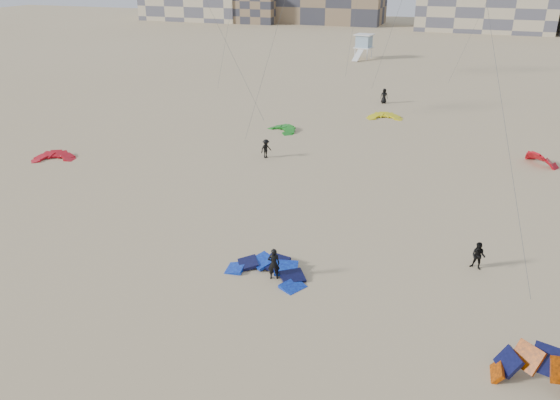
% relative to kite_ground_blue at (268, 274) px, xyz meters
% --- Properties ---
extents(ground, '(320.00, 320.00, 0.00)m').
position_rel_kite_ground_blue_xyz_m(ground, '(-0.50, -3.78, 0.00)').
color(ground, tan).
rests_on(ground, ground).
extents(kite_ground_blue, '(5.14, 5.33, 1.83)m').
position_rel_kite_ground_blue_xyz_m(kite_ground_blue, '(0.00, 0.00, 0.00)').
color(kite_ground_blue, blue).
rests_on(kite_ground_blue, ground).
extents(kite_ground_orange, '(4.97, 4.90, 4.04)m').
position_rel_kite_ground_blue_xyz_m(kite_ground_orange, '(13.81, -4.58, 0.00)').
color(kite_ground_orange, '#EE5100').
rests_on(kite_ground_orange, ground).
extents(kite_ground_red, '(4.72, 4.83, 1.70)m').
position_rel_kite_ground_blue_xyz_m(kite_ground_red, '(-24.84, 11.73, 0.00)').
color(kite_ground_red, red).
rests_on(kite_ground_red, ground).
extents(kite_ground_green, '(4.53, 4.58, 1.58)m').
position_rel_kite_ground_blue_xyz_m(kite_ground_green, '(-8.58, 26.87, 0.00)').
color(kite_ground_green, '#167718').
rests_on(kite_ground_green, ground).
extents(kite_ground_red_far, '(4.31, 4.30, 3.09)m').
position_rel_kite_ground_blue_xyz_m(kite_ground_red_far, '(15.87, 24.88, 0.00)').
color(kite_ground_red_far, red).
rests_on(kite_ground_red_far, ground).
extents(kite_ground_yellow, '(4.36, 4.52, 1.43)m').
position_rel_kite_ground_blue_xyz_m(kite_ground_yellow, '(0.56, 35.35, 0.00)').
color(kite_ground_yellow, yellow).
rests_on(kite_ground_yellow, ground).
extents(kitesurfer_main, '(0.80, 0.67, 1.87)m').
position_rel_kite_ground_blue_xyz_m(kitesurfer_main, '(0.48, -0.30, 0.93)').
color(kitesurfer_main, black).
rests_on(kitesurfer_main, ground).
extents(kitesurfer_b, '(0.95, 0.83, 1.66)m').
position_rel_kite_ground_blue_xyz_m(kitesurfer_b, '(11.08, 4.59, 0.83)').
color(kitesurfer_b, black).
rests_on(kitesurfer_b, ground).
extents(kitesurfer_c, '(1.11, 1.27, 1.71)m').
position_rel_kite_ground_blue_xyz_m(kitesurfer_c, '(-7.18, 18.44, 0.85)').
color(kitesurfer_c, black).
rests_on(kitesurfer_c, ground).
extents(kitesurfer_e, '(1.03, 0.82, 1.82)m').
position_rel_kite_ground_blue_xyz_m(kitesurfer_e, '(-0.74, 42.27, 0.91)').
color(kitesurfer_e, black).
rests_on(kitesurfer_e, ground).
extents(lifeguard_tower_far, '(3.43, 6.03, 4.23)m').
position_rel_kite_ground_blue_xyz_m(lifeguard_tower_far, '(-9.95, 74.26, 2.10)').
color(lifeguard_tower_far, white).
rests_on(lifeguard_tower_far, ground).
extents(condo_mid, '(32.00, 16.00, 12.00)m').
position_rel_kite_ground_blue_xyz_m(condo_mid, '(9.50, 126.22, 6.00)').
color(condo_mid, '#BEAD8B').
rests_on(condo_mid, ground).
extents(condo_fill_left, '(12.00, 10.00, 8.00)m').
position_rel_kite_ground_blue_xyz_m(condo_fill_left, '(-50.50, 124.22, 4.00)').
color(condo_fill_left, '#7E674C').
rests_on(condo_fill_left, ground).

